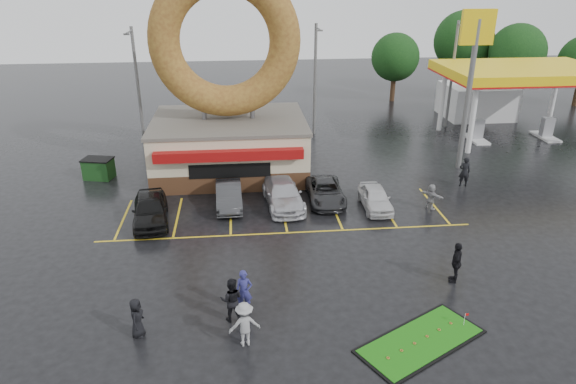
{
  "coord_description": "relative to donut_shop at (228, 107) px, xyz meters",
  "views": [
    {
      "loc": [
        -2.35,
        -20.61,
        12.87
      ],
      "look_at": [
        0.07,
        3.78,
        2.2
      ],
      "focal_mm": 32.0,
      "sensor_mm": 36.0,
      "label": 1
    }
  ],
  "objects": [
    {
      "name": "person_hoodie",
      "position": [
        0.58,
        -18.19,
        -3.56
      ],
      "size": [
        1.25,
        0.84,
        1.81
      ],
      "primitive_type": "imported",
      "rotation": [
        0.0,
        0.0,
        3.29
      ],
      "color": "gray",
      "rests_on": "ground"
    },
    {
      "name": "person_blue",
      "position": [
        0.6,
        -16.12,
        -3.54
      ],
      "size": [
        0.71,
        0.49,
        1.86
      ],
      "primitive_type": "imported",
      "rotation": [
        0.0,
        0.0,
        -0.07
      ],
      "color": "navy",
      "rests_on": "ground"
    },
    {
      "name": "car_black",
      "position": [
        -4.36,
        -7.56,
        -3.68
      ],
      "size": [
        2.43,
        4.81,
        1.57
      ],
      "primitive_type": "imported",
      "rotation": [
        0.0,
        0.0,
        0.13
      ],
      "color": "black",
      "rests_on": "ground"
    },
    {
      "name": "ground",
      "position": [
        3.0,
        -12.97,
        -4.46
      ],
      "size": [
        120.0,
        120.0,
        0.0
      ],
      "primitive_type": "plane",
      "color": "black",
      "rests_on": "ground"
    },
    {
      "name": "person_walker_near",
      "position": [
        11.6,
        -7.4,
        -3.7
      ],
      "size": [
        1.26,
        1.38,
        1.53
      ],
      "primitive_type": "imported",
      "rotation": [
        0.0,
        0.0,
        2.27
      ],
      "color": "gray",
      "rests_on": "ground"
    },
    {
      "name": "dumpster",
      "position": [
        -8.76,
        -0.58,
        -3.81
      ],
      "size": [
        2.03,
        1.58,
        1.3
      ],
      "primitive_type": "cube",
      "rotation": [
        0.0,
        0.0,
        -0.23
      ],
      "color": "#1C491C",
      "rests_on": "ground"
    },
    {
      "name": "car_dgrey",
      "position": [
        -0.09,
        -5.86,
        -3.77
      ],
      "size": [
        1.61,
        4.25,
        1.39
      ],
      "primitive_type": "imported",
      "rotation": [
        0.0,
        0.0,
        0.03
      ],
      "color": "#2F2F31",
      "rests_on": "ground"
    },
    {
      "name": "putting_green",
      "position": [
        7.15,
        -18.72,
        -4.42
      ],
      "size": [
        5.46,
        4.36,
        0.63
      ],
      "color": "black",
      "rests_on": "ground"
    },
    {
      "name": "person_blackjkt",
      "position": [
        0.1,
        -16.66,
        -3.52
      ],
      "size": [
        0.97,
        0.79,
        1.88
      ],
      "primitive_type": "imported",
      "rotation": [
        0.0,
        0.0,
        3.05
      ],
      "color": "black",
      "rests_on": "ground"
    },
    {
      "name": "car_silver",
      "position": [
        3.09,
        -6.05,
        -3.74
      ],
      "size": [
        2.46,
        5.16,
        1.45
      ],
      "primitive_type": "imported",
      "rotation": [
        0.0,
        0.0,
        0.09
      ],
      "color": "#B4B3B8",
      "rests_on": "ground"
    },
    {
      "name": "tree_far_a",
      "position": [
        29.0,
        17.03,
        0.72
      ],
      "size": [
        5.6,
        5.6,
        8.0
      ],
      "color": "#332114",
      "rests_on": "ground"
    },
    {
      "name": "car_grey",
      "position": [
        5.67,
        -5.74,
        -3.84
      ],
      "size": [
        2.2,
        4.57,
        1.25
      ],
      "primitive_type": "imported",
      "rotation": [
        0.0,
        0.0,
        -0.03
      ],
      "color": "#2B2B2D",
      "rests_on": "ground"
    },
    {
      "name": "person_walker_far",
      "position": [
        14.92,
        -4.28,
        -3.48
      ],
      "size": [
        0.79,
        0.59,
        1.96
      ],
      "primitive_type": "imported",
      "rotation": [
        0.0,
        0.0,
        2.97
      ],
      "color": "black",
      "rests_on": "ground"
    },
    {
      "name": "shell_sign",
      "position": [
        16.0,
        -0.97,
        2.91
      ],
      "size": [
        2.2,
        0.36,
        10.6
      ],
      "color": "slate",
      "rests_on": "ground"
    },
    {
      "name": "person_bystander",
      "position": [
        -3.47,
        -17.27,
        -3.66
      ],
      "size": [
        0.6,
        0.84,
        1.61
      ],
      "primitive_type": "imported",
      "rotation": [
        0.0,
        0.0,
        1.45
      ],
      "color": "black",
      "rests_on": "ground"
    },
    {
      "name": "streetlight_right",
      "position": [
        19.0,
        8.95,
        0.32
      ],
      "size": [
        0.4,
        2.21,
        9.0
      ],
      "color": "slate",
      "rests_on": "ground"
    },
    {
      "name": "person_cameraman",
      "position": [
        10.0,
        -14.86,
        -3.5
      ],
      "size": [
        0.86,
        1.22,
        1.93
      ],
      "primitive_type": "imported",
      "rotation": [
        0.0,
        0.0,
        -1.96
      ],
      "color": "black",
      "rests_on": "ground"
    },
    {
      "name": "streetlight_left",
      "position": [
        -7.0,
        6.95,
        0.32
      ],
      "size": [
        0.4,
        2.21,
        9.0
      ],
      "color": "slate",
      "rests_on": "ground"
    },
    {
      "name": "streetlight_mid",
      "position": [
        7.0,
        7.95,
        0.32
      ],
      "size": [
        0.4,
        2.21,
        9.0
      ],
      "color": "slate",
      "rests_on": "ground"
    },
    {
      "name": "gas_station",
      "position": [
        23.0,
        7.97,
        -0.77
      ],
      "size": [
        12.3,
        13.65,
        5.9
      ],
      "color": "silver",
      "rests_on": "ground"
    },
    {
      "name": "tree_far_d",
      "position": [
        17.0,
        19.03,
        0.07
      ],
      "size": [
        4.9,
        4.9,
        7.0
      ],
      "color": "#332114",
      "rests_on": "ground"
    },
    {
      "name": "donut_shop",
      "position": [
        0.0,
        0.0,
        0.0
      ],
      "size": [
        10.2,
        8.7,
        13.5
      ],
      "color": "#472B19",
      "rests_on": "ground"
    },
    {
      "name": "car_white",
      "position": [
        8.41,
        -6.98,
        -3.82
      ],
      "size": [
        1.59,
        3.82,
        1.29
      ],
      "primitive_type": "imported",
      "rotation": [
        0.0,
        0.0,
        -0.02
      ],
      "color": "silver",
      "rests_on": "ground"
    },
    {
      "name": "tree_far_c",
      "position": [
        25.0,
        21.03,
        1.37
      ],
      "size": [
        6.3,
        6.3,
        9.0
      ],
      "color": "#332114",
      "rests_on": "ground"
    }
  ]
}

